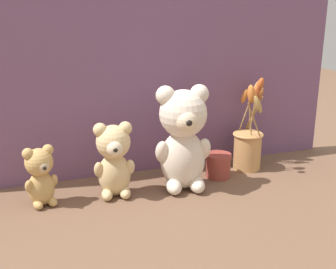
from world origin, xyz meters
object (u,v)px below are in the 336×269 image
Objects in this scene: teddy_bear_large at (183,136)px; teddy_bear_small at (40,175)px; flower_vase at (249,141)px; decorative_tin_tall at (218,165)px; teddy_bear_medium at (114,158)px.

teddy_bear_large is 0.38m from teddy_bear_small.
flower_vase reaches higher than decorative_tin_tall.
teddy_bear_medium is (-0.19, 0.01, -0.05)m from teddy_bear_large.
decorative_tin_tall is at bearing 4.54° from teddy_bear_medium.
teddy_bear_large is at bearing -4.41° from teddy_bear_medium.
flower_vase is (0.25, 0.07, -0.06)m from teddy_bear_large.
teddy_bear_large reaches higher than teddy_bear_small.
teddy_bear_small is at bearing -177.62° from decorative_tin_tall.
teddy_bear_medium is at bearing 175.59° from teddy_bear_large.
teddy_bear_medium is 0.32m from decorative_tin_tall.
flower_vase is at bearing 16.50° from teddy_bear_large.
teddy_bear_large is at bearing -163.50° from flower_vase.
teddy_bear_medium is at bearing -1.29° from teddy_bear_small.
teddy_bear_large is 0.18m from decorative_tin_tall.
teddy_bear_small is at bearing -174.97° from flower_vase.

